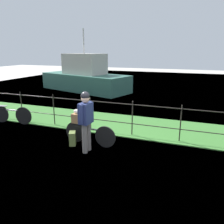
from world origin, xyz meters
TOP-DOWN VIEW (x-y plane):
  - ground_plane at (0.00, 0.00)m, footprint 60.00×60.00m
  - grass_strip at (0.00, 2.89)m, footprint 27.00×2.40m
  - harbor_water at (0.00, 9.63)m, footprint 30.00×30.00m
  - iron_fence at (0.00, 1.96)m, footprint 18.04×0.04m
  - bicycle_main at (-0.99, 0.82)m, footprint 1.64×0.18m
  - wooden_crate at (-1.35, 0.84)m, footprint 0.33×0.28m
  - terrier_dog at (-1.32, 0.84)m, footprint 0.32×0.15m
  - cyclist_person at (-0.84, 0.37)m, footprint 0.28×0.54m
  - backpack_on_paving at (-1.43, 0.61)m, footprint 0.28×0.33m
  - bicycle_parked at (-4.65, 1.56)m, footprint 1.68×0.23m
  - moored_boat_near at (-5.44, 9.10)m, footprint 6.84×4.08m

SIDE VIEW (x-z plane):
  - ground_plane at x=0.00m, z-range 0.00..0.00m
  - harbor_water at x=0.00m, z-range 0.00..0.00m
  - grass_strip at x=0.00m, z-range 0.00..0.03m
  - backpack_on_paving at x=-1.43m, z-range 0.00..0.40m
  - bicycle_main at x=-0.99m, z-range 0.02..0.65m
  - bicycle_parked at x=-4.65m, z-range 0.02..0.69m
  - iron_fence at x=0.00m, z-range 0.09..1.25m
  - wooden_crate at x=-1.35m, z-range 0.63..0.91m
  - moored_boat_near at x=-5.44m, z-range -1.14..2.96m
  - terrier_dog at x=-1.32m, z-range 0.90..1.08m
  - cyclist_person at x=-0.84m, z-range 0.16..1.84m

